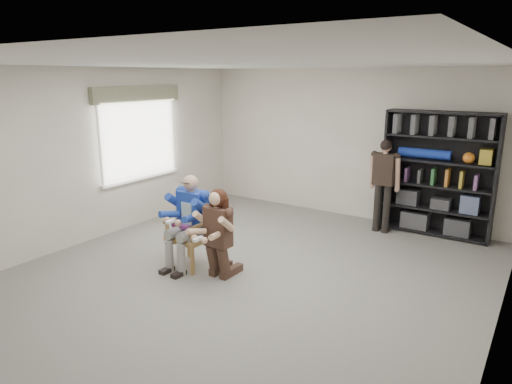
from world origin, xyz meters
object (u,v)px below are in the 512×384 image
Objects in this scene: armchair at (190,232)px; seated_man at (189,221)px; standing_man at (383,187)px; kneeling_woman at (217,235)px; bookshelf at (438,174)px.

seated_man reaches higher than armchair.
standing_man reaches higher than seated_man.
standing_man is at bearing 59.94° from seated_man.
standing_man reaches higher than kneeling_woman.
seated_man is 3.46m from standing_man.
bookshelf reaches higher than kneeling_woman.
bookshelf reaches higher than seated_man.
bookshelf is at bearing 53.57° from armchair.
kneeling_woman is at bearing -120.07° from bookshelf.
armchair is 0.77× the size of seated_man.
seated_man is at bearing -117.97° from standing_man.
kneeling_woman is at bearing -10.41° from seated_man.
seated_man is 0.59m from kneeling_woman.
kneeling_woman is at bearing -108.26° from standing_man.
kneeling_woman is 4.03m from bookshelf.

